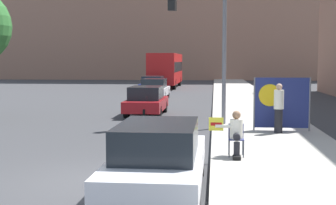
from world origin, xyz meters
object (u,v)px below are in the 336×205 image
at_px(car_on_road_nearest, 146,101).
at_px(motorcycle_on_road, 147,107).
at_px(pedestrian_behind, 279,108).
at_px(traffic_light_pole, 205,29).
at_px(protest_banner, 281,103).
at_px(car_on_road_midblock, 154,89).
at_px(car_on_road_distant, 153,84).
at_px(seated_protester, 236,132).
at_px(parked_car_curbside, 158,158).
at_px(city_bus_on_road, 166,68).

height_order(car_on_road_nearest, motorcycle_on_road, car_on_road_nearest).
relative_size(pedestrian_behind, traffic_light_pole, 0.30).
xyz_separation_m(protest_banner, car_on_road_midblock, (-6.55, 15.22, -0.45)).
distance_m(car_on_road_nearest, car_on_road_distant, 16.77).
bearing_deg(motorcycle_on_road, pedestrian_behind, -43.84).
distance_m(seated_protester, parked_car_curbside, 3.47).
xyz_separation_m(traffic_light_pole, car_on_road_midblock, (-3.75, 13.53, -3.21)).
distance_m(car_on_road_distant, motorcycle_on_road, 17.81).
bearing_deg(car_on_road_nearest, pedestrian_behind, -48.06).
bearing_deg(parked_car_curbside, city_bus_on_road, 95.72).
bearing_deg(car_on_road_distant, motorcycle_on_road, -83.43).
height_order(seated_protester, car_on_road_midblock, car_on_road_midblock).
height_order(seated_protester, car_on_road_nearest, car_on_road_nearest).
xyz_separation_m(protest_banner, parked_car_curbside, (-3.50, -7.84, -0.44)).
bearing_deg(car_on_road_nearest, city_bus_on_road, 93.63).
distance_m(car_on_road_midblock, motorcycle_on_road, 10.72).
bearing_deg(pedestrian_behind, seated_protester, 168.26).
distance_m(parked_car_curbside, car_on_road_nearest, 13.60).
bearing_deg(car_on_road_distant, pedestrian_behind, -72.06).
distance_m(protest_banner, car_on_road_midblock, 16.58).
relative_size(car_on_road_midblock, city_bus_on_road, 0.41).
height_order(car_on_road_nearest, car_on_road_midblock, car_on_road_midblock).
bearing_deg(pedestrian_behind, parked_car_curbside, 165.19).
bearing_deg(city_bus_on_road, parked_car_curbside, -84.28).
height_order(pedestrian_behind, city_bus_on_road, city_bus_on_road).
relative_size(car_on_road_midblock, motorcycle_on_road, 1.93).
relative_size(seated_protester, city_bus_on_road, 0.12).
height_order(protest_banner, car_on_road_midblock, protest_banner).
bearing_deg(traffic_light_pole, pedestrian_behind, -40.89).
height_order(traffic_light_pole, city_bus_on_road, traffic_light_pole).
height_order(parked_car_curbside, city_bus_on_road, city_bus_on_road).
height_order(parked_car_curbside, car_on_road_distant, parked_car_curbside).
relative_size(pedestrian_behind, protest_banner, 0.86).
relative_size(protest_banner, car_on_road_midblock, 0.48).
bearing_deg(traffic_light_pole, seated_protester, -81.47).
relative_size(parked_car_curbside, motorcycle_on_road, 2.16).
relative_size(seated_protester, motorcycle_on_road, 0.55).
height_order(protest_banner, car_on_road_nearest, protest_banner).
bearing_deg(motorcycle_on_road, city_bus_on_road, 93.92).
bearing_deg(city_bus_on_road, car_on_road_distant, -92.80).
height_order(protest_banner, parked_car_curbside, protest_banner).
distance_m(traffic_light_pole, car_on_road_nearest, 5.82).
height_order(seated_protester, motorcycle_on_road, seated_protester).
bearing_deg(city_bus_on_road, traffic_light_pole, -80.92).
xyz_separation_m(seated_protester, pedestrian_behind, (1.66, 4.20, 0.24)).
height_order(protest_banner, traffic_light_pole, traffic_light_pole).
xyz_separation_m(protest_banner, car_on_road_nearest, (-5.71, 5.58, -0.45)).
height_order(pedestrian_behind, parked_car_curbside, pedestrian_behind).
bearing_deg(car_on_road_midblock, traffic_light_pole, -74.51).
distance_m(seated_protester, motorcycle_on_road, 10.05).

